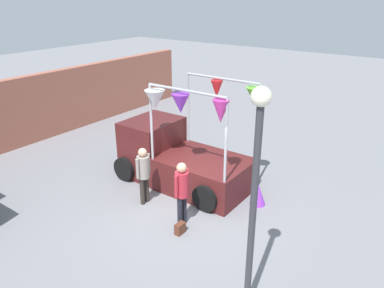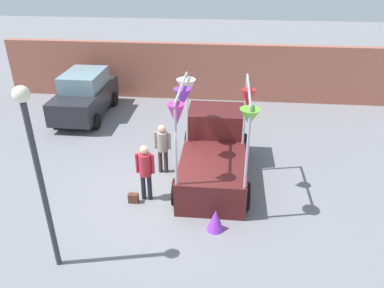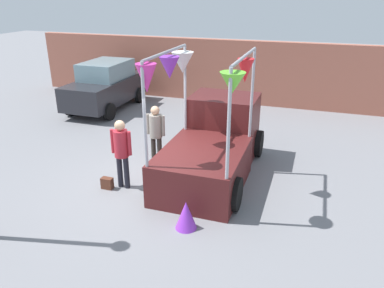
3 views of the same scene
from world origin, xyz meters
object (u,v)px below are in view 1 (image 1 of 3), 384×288
Objects in this scene: street_lamp at (255,178)px; vendor_truck at (176,155)px; folded_kite_bundle_violet at (258,195)px; person_vendor at (143,171)px; person_customer at (182,188)px; handbag at (180,228)px.

vendor_truck is at bearing 52.06° from street_lamp.
vendor_truck is at bearing 94.03° from folded_kite_bundle_violet.
person_vendor is 0.39× the size of street_lamp.
person_customer is 6.15× the size of handbag.
vendor_truck is 2.79m from folded_kite_bundle_violet.
person_vendor is (0.23, 1.49, -0.04)m from person_customer.
person_customer is 0.40× the size of street_lamp.
street_lamp is at bearing -119.53° from person_customer.
person_customer reaches higher than handbag.
handbag is 0.47× the size of folded_kite_bundle_violet.
vendor_truck is 2.91m from handbag.
vendor_truck reaches higher than person_vendor.
person_customer is at bearing -98.60° from person_vendor.
street_lamp is at bearing -112.64° from person_vendor.
vendor_truck is 0.95× the size of street_lamp.
handbag is at bearing 158.61° from folded_kite_bundle_violet.
person_customer is 0.99m from handbag.
handbag is at bearing 64.84° from street_lamp.
vendor_truck is at bearing 4.16° from person_vendor.
street_lamp reaches higher than folded_kite_bundle_violet.
street_lamp reaches higher than vendor_truck.
street_lamp is 4.54m from folded_kite_bundle_violet.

